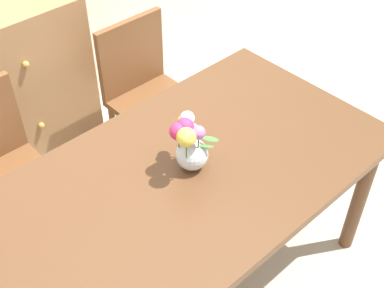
{
  "coord_description": "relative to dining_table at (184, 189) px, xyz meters",
  "views": [
    {
      "loc": [
        -0.96,
        -1.08,
        2.23
      ],
      "look_at": [
        0.05,
        0.01,
        0.88
      ],
      "focal_mm": 48.65,
      "sensor_mm": 36.0,
      "label": 1
    }
  ],
  "objects": [
    {
      "name": "ground_plane",
      "position": [
        0.0,
        0.0,
        -0.68
      ],
      "size": [
        12.0,
        12.0,
        0.0
      ],
      "primitive_type": "plane",
      "color": "#B7AD99"
    },
    {
      "name": "dining_table",
      "position": [
        0.0,
        0.0,
        0.0
      ],
      "size": [
        1.72,
        0.95,
        0.76
      ],
      "color": "brown",
      "rests_on": "ground_plane"
    },
    {
      "name": "chair_right",
      "position": [
        0.45,
        0.82,
        -0.16
      ],
      "size": [
        0.42,
        0.42,
        0.9
      ],
      "rotation": [
        0.0,
        0.0,
        3.14
      ],
      "color": "brown",
      "rests_on": "ground_plane"
    },
    {
      "name": "flower_vase",
      "position": [
        0.05,
        0.02,
        0.21
      ],
      "size": [
        0.19,
        0.19,
        0.25
      ],
      "color": "silver",
      "rests_on": "dining_table"
    }
  ]
}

